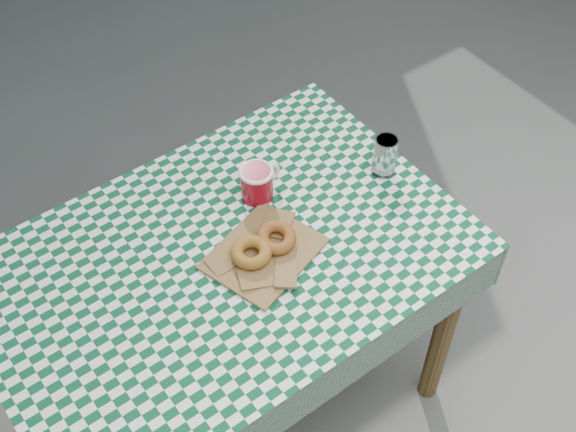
# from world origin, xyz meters

# --- Properties ---
(ground) EXTENTS (60.00, 60.00, 0.00)m
(ground) POSITION_xyz_m (0.00, 0.00, 0.00)
(ground) COLOR #595953
(ground) RESTS_ON ground
(table) EXTENTS (1.16, 0.78, 0.75)m
(table) POSITION_xyz_m (-0.04, -0.02, 0.38)
(table) COLOR #55361D
(table) RESTS_ON ground
(tablecloth) EXTENTS (1.18, 0.80, 0.01)m
(tablecloth) POSITION_xyz_m (-0.04, -0.02, 0.75)
(tablecloth) COLOR #0A4526
(tablecloth) RESTS_ON table
(paper_bag) EXTENTS (0.31, 0.28, 0.01)m
(paper_bag) POSITION_xyz_m (0.04, -0.07, 0.76)
(paper_bag) COLOR olive
(paper_bag) RESTS_ON tablecloth
(bagel_front) EXTENTS (0.13, 0.13, 0.03)m
(bagel_front) POSITION_xyz_m (0.01, -0.07, 0.79)
(bagel_front) COLOR #A57222
(bagel_front) RESTS_ON paper_bag
(bagel_back) EXTENTS (0.11, 0.11, 0.03)m
(bagel_back) POSITION_xyz_m (0.08, -0.07, 0.79)
(bagel_back) COLOR #8C5C1C
(bagel_back) RESTS_ON paper_bag
(coffee_mug) EXTENTS (0.19, 0.19, 0.09)m
(coffee_mug) POSITION_xyz_m (0.14, 0.10, 0.80)
(coffee_mug) COLOR maroon
(coffee_mug) RESTS_ON tablecloth
(drinking_glass) EXTENTS (0.07, 0.07, 0.11)m
(drinking_glass) POSITION_xyz_m (0.46, -0.02, 0.81)
(drinking_glass) COLOR silver
(drinking_glass) RESTS_ON tablecloth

